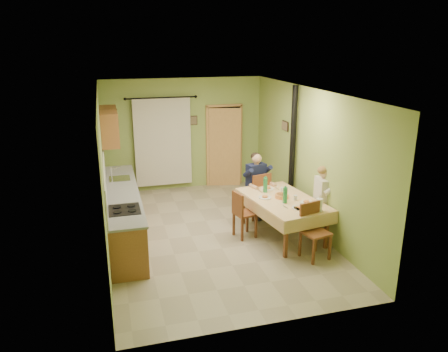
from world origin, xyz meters
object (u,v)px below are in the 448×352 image
object	(u,v)px
man_right	(324,193)
chair_near	(314,242)
dining_table	(282,217)
chair_far	(257,204)
man_far	(257,178)
stove_flue	(292,169)
chair_left	(244,223)
chair_right	(323,222)

from	to	relation	value
man_right	chair_near	bearing A→B (deg)	150.14
dining_table	chair_far	bearing A→B (deg)	90.42
dining_table	man_far	size ratio (longest dim) A/B	1.49
chair_far	stove_flue	size ratio (longest dim) A/B	0.36
chair_far	chair_left	world-z (taller)	chair_far
chair_far	chair_right	world-z (taller)	chair_far
chair_right	stove_flue	world-z (taller)	stove_flue
dining_table	chair_near	bearing A→B (deg)	-88.82
chair_far	chair_near	distance (m)	2.06
chair_near	chair_left	world-z (taller)	chair_near
chair_near	chair_right	size ratio (longest dim) A/B	1.04
man_far	stove_flue	distance (m)	0.80
chair_near	stove_flue	xyz separation A→B (m)	(0.43, 2.03, 0.73)
chair_right	dining_table	bearing A→B (deg)	79.36
stove_flue	chair_near	bearing A→B (deg)	-101.92
man_far	dining_table	bearing A→B (deg)	-93.43
dining_table	man_right	xyz separation A→B (m)	(0.75, -0.22, 0.50)
dining_table	man_far	distance (m)	1.16
dining_table	stove_flue	bearing A→B (deg)	49.95
chair_right	man_far	xyz separation A→B (m)	(-0.94, 1.26, 0.59)
chair_near	chair_left	xyz separation A→B (m)	(-0.92, 1.15, -0.00)
chair_near	man_right	size ratio (longest dim) A/B	0.71
man_far	man_right	distance (m)	1.56
man_right	stove_flue	xyz separation A→B (m)	(-0.14, 1.24, 0.15)
chair_left	man_far	size ratio (longest dim) A/B	0.67
chair_right	stove_flue	distance (m)	1.45
man_far	chair_far	bearing A→B (deg)	-90.00
chair_far	man_far	xyz separation A→B (m)	(-0.00, 0.01, 0.59)
chair_far	stove_flue	world-z (taller)	stove_flue
chair_left	man_right	distance (m)	1.64
chair_left	dining_table	bearing A→B (deg)	65.66
chair_left	stove_flue	bearing A→B (deg)	109.09
chair_left	stove_flue	size ratio (longest dim) A/B	0.33
chair_right	man_far	world-z (taller)	man_far
chair_right	chair_left	xyz separation A→B (m)	(-1.50, 0.36, -0.00)
chair_far	stove_flue	bearing A→B (deg)	-13.07
stove_flue	chair_left	bearing A→B (deg)	-146.75
dining_table	chair_near	distance (m)	1.04
dining_table	chair_right	xyz separation A→B (m)	(0.76, -0.22, -0.09)
chair_far	man_right	bearing A→B (deg)	-66.39
chair_near	stove_flue	world-z (taller)	stove_flue
dining_table	chair_far	size ratio (longest dim) A/B	2.04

